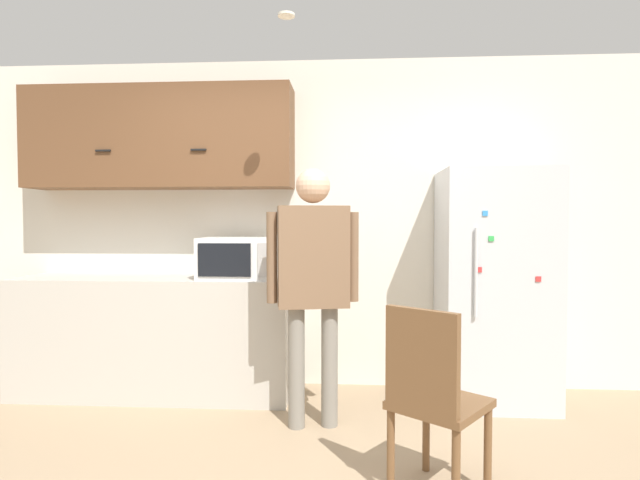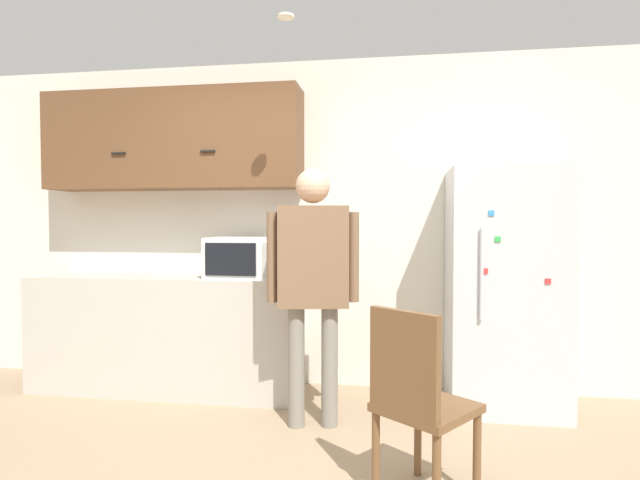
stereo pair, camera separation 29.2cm
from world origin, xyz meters
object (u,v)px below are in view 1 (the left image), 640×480
(microwave, at_px, (237,258))
(person, at_px, (313,269))
(refrigerator, at_px, (495,287))
(chair, at_px, (432,394))

(microwave, relative_size, person, 0.33)
(person, bearing_deg, refrigerator, 11.77)
(person, xyz_separation_m, chair, (0.65, -0.86, -0.52))
(refrigerator, relative_size, chair, 1.83)
(person, height_order, chair, person)
(chair, bearing_deg, refrigerator, -78.08)
(refrigerator, bearing_deg, chair, -116.06)
(person, height_order, refrigerator, refrigerator)
(person, distance_m, refrigerator, 1.45)
(microwave, xyz_separation_m, person, (0.63, -0.52, -0.03))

